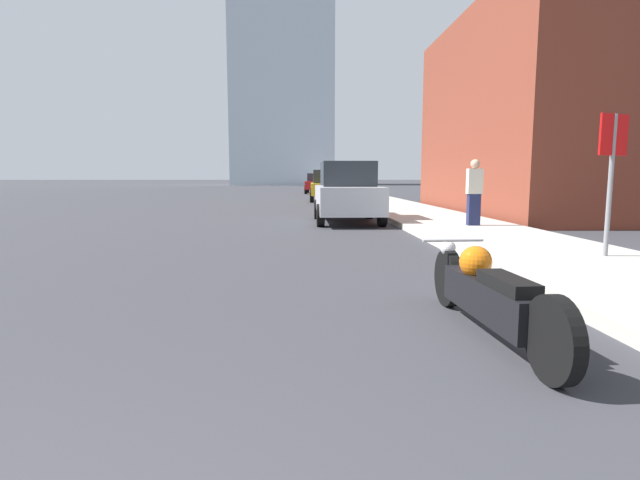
{
  "coord_description": "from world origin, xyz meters",
  "views": [
    {
      "loc": [
        1.25,
        -0.51,
        1.34
      ],
      "look_at": [
        1.51,
        5.53,
        0.57
      ],
      "focal_mm": 28.0,
      "sensor_mm": 36.0,
      "label": 1
    }
  ],
  "objects": [
    {
      "name": "motorcycle",
      "position": [
        2.84,
        3.55,
        0.36
      ],
      "size": [
        0.62,
        2.58,
        0.73
      ],
      "rotation": [
        0.0,
        0.0,
        0.05
      ],
      "color": "black",
      "rests_on": "ground_plane"
    },
    {
      "name": "parked_car_yellow",
      "position": [
        2.75,
        26.73,
        0.85
      ],
      "size": [
        1.86,
        4.43,
        1.69
      ],
      "rotation": [
        0.0,
        0.0,
        -0.02
      ],
      "color": "gold",
      "rests_on": "ground_plane"
    },
    {
      "name": "brick_storefront",
      "position": [
        12.62,
        17.1,
        3.47
      ],
      "size": [
        11.39,
        11.07,
        6.94
      ],
      "color": "brown",
      "rests_on": "ground_plane"
    },
    {
      "name": "parked_car_red",
      "position": [
        2.67,
        39.31,
        0.81
      ],
      "size": [
        2.02,
        4.5,
        1.58
      ],
      "rotation": [
        0.0,
        0.0,
        -0.07
      ],
      "color": "red",
      "rests_on": "ground_plane"
    },
    {
      "name": "sidewalk",
      "position": [
        5.3,
        40.0,
        0.07
      ],
      "size": [
        2.85,
        240.0,
        0.15
      ],
      "color": "#B2ADA3",
      "rests_on": "ground_plane"
    },
    {
      "name": "stop_sign",
      "position": [
        5.88,
        6.74,
        1.58
      ],
      "size": [
        0.57,
        0.26,
        2.1
      ],
      "color": "slate",
      "rests_on": "sidewalk"
    },
    {
      "name": "pedestrian",
      "position": [
        5.53,
        11.53,
        0.97
      ],
      "size": [
        0.36,
        0.22,
        1.61
      ],
      "color": "#1E2347",
      "rests_on": "sidewalk"
    },
    {
      "name": "parked_car_silver",
      "position": [
        2.66,
        14.04,
        0.86
      ],
      "size": [
        1.87,
        4.05,
        1.76
      ],
      "rotation": [
        0.0,
        0.0,
        -0.0
      ],
      "color": "#BCBCC1",
      "rests_on": "ground_plane"
    }
  ]
}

